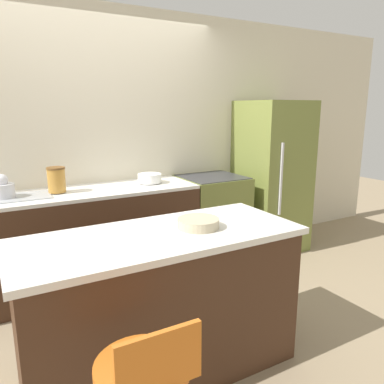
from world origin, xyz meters
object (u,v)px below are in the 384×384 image
at_px(refrigerator, 272,176).
at_px(mixing_bowl, 150,178).
at_px(kettle, 3,189).
at_px(oven_range, 212,218).

relative_size(refrigerator, mixing_bowl, 7.48).
bearing_deg(kettle, mixing_bowl, -0.00).
relative_size(oven_range, mixing_bowl, 4.03).
height_order(kettle, mixing_bowl, kettle).
xyz_separation_m(kettle, mixing_bowl, (1.29, -0.00, -0.03)).
bearing_deg(mixing_bowl, kettle, 180.00).
bearing_deg(refrigerator, mixing_bowl, 177.72).
height_order(refrigerator, kettle, refrigerator).
bearing_deg(refrigerator, kettle, 178.77).
distance_m(refrigerator, kettle, 2.81).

